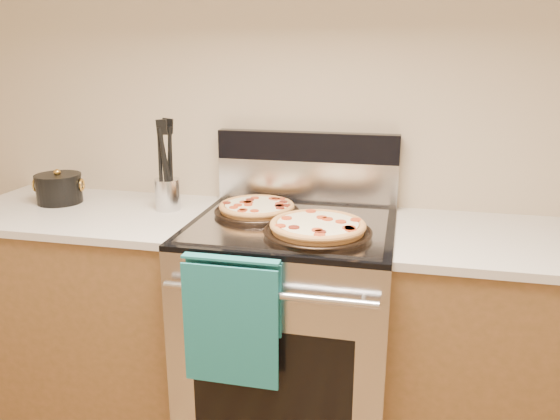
% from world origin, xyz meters
% --- Properties ---
extents(wall_back, '(4.00, 0.00, 4.00)m').
position_xyz_m(wall_back, '(0.00, 2.00, 1.35)').
color(wall_back, '#C9B291').
rests_on(wall_back, ground).
extents(range_body, '(0.76, 0.68, 0.90)m').
position_xyz_m(range_body, '(0.00, 1.65, 0.45)').
color(range_body, '#B7B7BC').
rests_on(range_body, ground).
extents(oven_window, '(0.56, 0.01, 0.40)m').
position_xyz_m(oven_window, '(0.00, 1.31, 0.45)').
color(oven_window, black).
rests_on(oven_window, range_body).
extents(cooktop, '(0.76, 0.68, 0.02)m').
position_xyz_m(cooktop, '(0.00, 1.65, 0.91)').
color(cooktop, black).
rests_on(cooktop, range_body).
extents(backsplash_lower, '(0.76, 0.06, 0.18)m').
position_xyz_m(backsplash_lower, '(0.00, 1.96, 1.01)').
color(backsplash_lower, silver).
rests_on(backsplash_lower, cooktop).
extents(backsplash_upper, '(0.76, 0.06, 0.12)m').
position_xyz_m(backsplash_upper, '(0.00, 1.96, 1.16)').
color(backsplash_upper, black).
rests_on(backsplash_upper, backsplash_lower).
extents(oven_handle, '(0.70, 0.03, 0.03)m').
position_xyz_m(oven_handle, '(0.00, 1.27, 0.80)').
color(oven_handle, silver).
rests_on(oven_handle, range_body).
extents(dish_towel, '(0.32, 0.05, 0.42)m').
position_xyz_m(dish_towel, '(-0.12, 1.27, 0.70)').
color(dish_towel, navy).
rests_on(dish_towel, oven_handle).
extents(foil_sheet, '(0.70, 0.55, 0.01)m').
position_xyz_m(foil_sheet, '(0.00, 1.62, 0.92)').
color(foil_sheet, gray).
rests_on(foil_sheet, cooktop).
extents(cabinet_left, '(1.00, 0.62, 0.88)m').
position_xyz_m(cabinet_left, '(-0.88, 1.68, 0.44)').
color(cabinet_left, brown).
rests_on(cabinet_left, ground).
extents(countertop_left, '(1.02, 0.64, 0.03)m').
position_xyz_m(countertop_left, '(-0.88, 1.68, 0.90)').
color(countertop_left, beige).
rests_on(countertop_left, cabinet_left).
extents(cabinet_right, '(1.00, 0.62, 0.88)m').
position_xyz_m(cabinet_right, '(0.88, 1.68, 0.44)').
color(cabinet_right, brown).
rests_on(cabinet_right, ground).
extents(countertop_right, '(1.02, 0.64, 0.03)m').
position_xyz_m(countertop_right, '(0.88, 1.68, 0.90)').
color(countertop_right, beige).
rests_on(countertop_right, cabinet_right).
extents(pepperoni_pizza_back, '(0.42, 0.42, 0.04)m').
position_xyz_m(pepperoni_pizza_back, '(-0.15, 1.72, 0.95)').
color(pepperoni_pizza_back, '#B56E37').
rests_on(pepperoni_pizza_back, foil_sheet).
extents(pepperoni_pizza_front, '(0.49, 0.49, 0.05)m').
position_xyz_m(pepperoni_pizza_front, '(0.12, 1.52, 0.95)').
color(pepperoni_pizza_front, '#B56E37').
rests_on(pepperoni_pizza_front, foil_sheet).
extents(utensil_crock, '(0.13, 0.13, 0.13)m').
position_xyz_m(utensil_crock, '(-0.54, 1.76, 0.97)').
color(utensil_crock, silver).
rests_on(utensil_crock, countertop_left).
extents(saucepan, '(0.23, 0.23, 0.11)m').
position_xyz_m(saucepan, '(-1.04, 1.75, 0.97)').
color(saucepan, black).
rests_on(saucepan, countertop_left).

